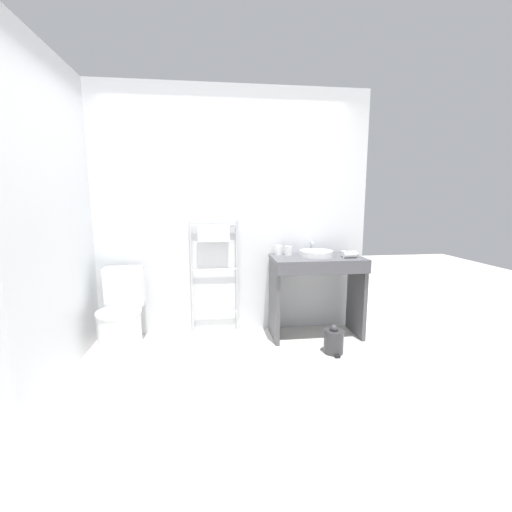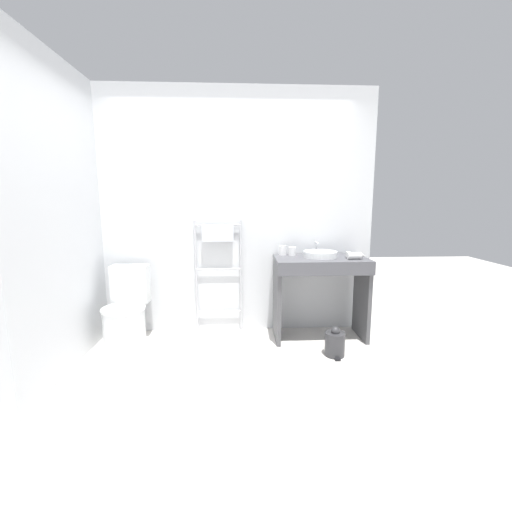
{
  "view_description": "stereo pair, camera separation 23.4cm",
  "coord_description": "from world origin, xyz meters",
  "px_view_note": "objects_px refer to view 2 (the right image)",
  "views": [
    {
      "loc": [
        -0.18,
        -2.43,
        1.47
      ],
      "look_at": [
        0.21,
        0.66,
        0.95
      ],
      "focal_mm": 24.0,
      "sensor_mm": 36.0,
      "label": 1
    },
    {
      "loc": [
        0.05,
        -2.45,
        1.47
      ],
      "look_at": [
        0.21,
        0.66,
        0.95
      ],
      "focal_mm": 24.0,
      "sensor_mm": 36.0,
      "label": 2
    }
  ],
  "objects_px": {
    "hair_dryer": "(355,255)",
    "sink_basin": "(320,254)",
    "toilet": "(126,315)",
    "trash_bin": "(335,343)",
    "cup_near_wall": "(283,250)",
    "towel_radiator": "(218,253)",
    "cup_near_edge": "(292,251)"
  },
  "relations": [
    {
      "from": "cup_near_edge",
      "to": "trash_bin",
      "type": "distance_m",
      "value": 1.04
    },
    {
      "from": "trash_bin",
      "to": "towel_radiator",
      "type": "bearing_deg",
      "value": 149.11
    },
    {
      "from": "hair_dryer",
      "to": "cup_near_wall",
      "type": "bearing_deg",
      "value": 158.45
    },
    {
      "from": "toilet",
      "to": "hair_dryer",
      "type": "bearing_deg",
      "value": -0.14
    },
    {
      "from": "towel_radiator",
      "to": "sink_basin",
      "type": "height_order",
      "value": "towel_radiator"
    },
    {
      "from": "toilet",
      "to": "towel_radiator",
      "type": "bearing_deg",
      "value": 19.29
    },
    {
      "from": "hair_dryer",
      "to": "trash_bin",
      "type": "height_order",
      "value": "hair_dryer"
    },
    {
      "from": "towel_radiator",
      "to": "cup_near_edge",
      "type": "xyz_separation_m",
      "value": [
        0.79,
        -0.1,
        0.03
      ]
    },
    {
      "from": "hair_dryer",
      "to": "sink_basin",
      "type": "bearing_deg",
      "value": 158.74
    },
    {
      "from": "towel_radiator",
      "to": "trash_bin",
      "type": "height_order",
      "value": "towel_radiator"
    },
    {
      "from": "toilet",
      "to": "sink_basin",
      "type": "xyz_separation_m",
      "value": [
        1.99,
        0.12,
        0.59
      ]
    },
    {
      "from": "cup_near_edge",
      "to": "hair_dryer",
      "type": "height_order",
      "value": "cup_near_edge"
    },
    {
      "from": "toilet",
      "to": "sink_basin",
      "type": "bearing_deg",
      "value": 3.46
    },
    {
      "from": "towel_radiator",
      "to": "cup_near_edge",
      "type": "distance_m",
      "value": 0.8
    },
    {
      "from": "towel_radiator",
      "to": "sink_basin",
      "type": "distance_m",
      "value": 1.09
    },
    {
      "from": "towel_radiator",
      "to": "toilet",
      "type": "bearing_deg",
      "value": -160.71
    },
    {
      "from": "toilet",
      "to": "cup_near_edge",
      "type": "xyz_separation_m",
      "value": [
        1.71,
        0.22,
        0.61
      ]
    },
    {
      "from": "towel_radiator",
      "to": "cup_near_edge",
      "type": "bearing_deg",
      "value": -6.9
    },
    {
      "from": "towel_radiator",
      "to": "trash_bin",
      "type": "distance_m",
      "value": 1.52
    },
    {
      "from": "toilet",
      "to": "cup_near_wall",
      "type": "distance_m",
      "value": 1.75
    },
    {
      "from": "toilet",
      "to": "cup_near_edge",
      "type": "bearing_deg",
      "value": 7.48
    },
    {
      "from": "sink_basin",
      "to": "trash_bin",
      "type": "relative_size",
      "value": 1.22
    },
    {
      "from": "sink_basin",
      "to": "hair_dryer",
      "type": "height_order",
      "value": "hair_dryer"
    },
    {
      "from": "toilet",
      "to": "cup_near_edge",
      "type": "distance_m",
      "value": 1.83
    },
    {
      "from": "towel_radiator",
      "to": "hair_dryer",
      "type": "xyz_separation_m",
      "value": [
        1.4,
        -0.33,
        0.02
      ]
    },
    {
      "from": "hair_dryer",
      "to": "trash_bin",
      "type": "relative_size",
      "value": 0.62
    },
    {
      "from": "cup_near_edge",
      "to": "trash_bin",
      "type": "relative_size",
      "value": 0.34
    },
    {
      "from": "cup_near_wall",
      "to": "trash_bin",
      "type": "distance_m",
      "value": 1.1
    },
    {
      "from": "sink_basin",
      "to": "cup_near_wall",
      "type": "bearing_deg",
      "value": 158.2
    },
    {
      "from": "sink_basin",
      "to": "cup_near_wall",
      "type": "height_order",
      "value": "cup_near_wall"
    },
    {
      "from": "cup_near_wall",
      "to": "towel_radiator",
      "type": "bearing_deg",
      "value": 175.87
    },
    {
      "from": "towel_radiator",
      "to": "cup_near_edge",
      "type": "relative_size",
      "value": 12.8
    }
  ]
}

